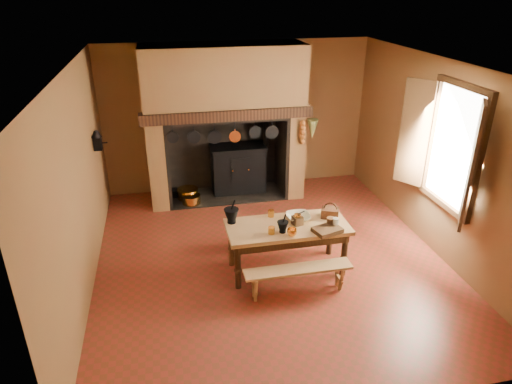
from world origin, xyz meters
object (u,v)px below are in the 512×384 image
(iron_range, at_px, (239,168))
(mixing_bowl, at_px, (298,217))
(work_table, at_px, (287,232))
(wicker_basket, at_px, (330,212))
(bench_front, at_px, (298,274))
(coffee_grinder, at_px, (297,220))

(iron_range, xyz_separation_m, mixing_bowl, (0.39, -2.67, 0.28))
(work_table, bearing_deg, wicker_basket, 9.11)
(bench_front, height_order, coffee_grinder, coffee_grinder)
(work_table, distance_m, wicker_basket, 0.68)
(coffee_grinder, xyz_separation_m, mixing_bowl, (0.05, 0.13, -0.03))
(work_table, height_order, coffee_grinder, coffee_grinder)
(work_table, xyz_separation_m, bench_front, (0.00, -0.56, -0.31))
(work_table, relative_size, bench_front, 1.18)
(bench_front, xyz_separation_m, mixing_bowl, (0.18, 0.68, 0.47))
(iron_range, bearing_deg, wicker_basket, -72.51)
(coffee_grinder, relative_size, wicker_basket, 0.68)
(work_table, distance_m, bench_front, 0.64)
(bench_front, distance_m, wicker_basket, 1.05)
(mixing_bowl, bearing_deg, iron_range, 98.21)
(bench_front, distance_m, coffee_grinder, 0.76)
(iron_range, relative_size, wicker_basket, 5.56)
(iron_range, distance_m, bench_front, 3.36)
(bench_front, xyz_separation_m, wicker_basket, (0.65, 0.66, 0.50))
(mixing_bowl, bearing_deg, bench_front, -105.22)
(work_table, distance_m, mixing_bowl, 0.27)
(iron_range, distance_m, work_table, 2.80)
(iron_range, bearing_deg, bench_front, -86.57)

